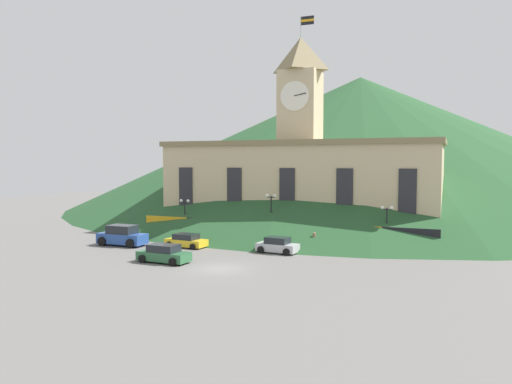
{
  "coord_description": "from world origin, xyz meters",
  "views": [
    {
      "loc": [
        17.41,
        -35.79,
        8.64
      ],
      "look_at": [
        0.0,
        7.68,
        5.74
      ],
      "focal_mm": 35.0,
      "sensor_mm": 36.0,
      "label": 1
    }
  ],
  "objects_px": {
    "street_lamp_far_right": "(185,209)",
    "car_silver_hatch": "(278,246)",
    "pedestrian": "(314,240)",
    "car_green_wagon": "(164,254)",
    "car_yellow_coupe": "(186,241)",
    "street_lamp_right": "(387,217)",
    "street_lamp_left": "(271,207)",
    "car_blue_van": "(122,236)"
  },
  "relations": [
    {
      "from": "street_lamp_far_right",
      "to": "car_silver_hatch",
      "type": "relative_size",
      "value": 1.04
    },
    {
      "from": "street_lamp_far_right",
      "to": "pedestrian",
      "type": "height_order",
      "value": "street_lamp_far_right"
    },
    {
      "from": "street_lamp_far_right",
      "to": "car_green_wagon",
      "type": "xyz_separation_m",
      "value": [
        6.06,
        -14.09,
        -2.43
      ]
    },
    {
      "from": "car_silver_hatch",
      "to": "pedestrian",
      "type": "xyz_separation_m",
      "value": [
        2.82,
        2.76,
        0.26
      ]
    },
    {
      "from": "car_green_wagon",
      "to": "car_yellow_coupe",
      "type": "bearing_deg",
      "value": 109.13
    },
    {
      "from": "car_green_wagon",
      "to": "street_lamp_far_right",
      "type": "bearing_deg",
      "value": 116.95
    },
    {
      "from": "street_lamp_right",
      "to": "car_yellow_coupe",
      "type": "relative_size",
      "value": 0.98
    },
    {
      "from": "street_lamp_left",
      "to": "street_lamp_right",
      "type": "xyz_separation_m",
      "value": [
        12.19,
        0.0,
        -0.56
      ]
    },
    {
      "from": "car_silver_hatch",
      "to": "street_lamp_left",
      "type": "bearing_deg",
      "value": -58.45
    },
    {
      "from": "car_yellow_coupe",
      "to": "pedestrian",
      "type": "distance_m",
      "value": 12.83
    },
    {
      "from": "street_lamp_left",
      "to": "car_yellow_coupe",
      "type": "height_order",
      "value": "street_lamp_left"
    },
    {
      "from": "street_lamp_right",
      "to": "car_yellow_coupe",
      "type": "distance_m",
      "value": 20.16
    },
    {
      "from": "street_lamp_left",
      "to": "car_blue_van",
      "type": "relative_size",
      "value": 1.0
    },
    {
      "from": "car_yellow_coupe",
      "to": "street_lamp_right",
      "type": "bearing_deg",
      "value": 24.61
    },
    {
      "from": "street_lamp_far_right",
      "to": "street_lamp_right",
      "type": "relative_size",
      "value": 1.0
    },
    {
      "from": "street_lamp_left",
      "to": "street_lamp_far_right",
      "type": "bearing_deg",
      "value": 180.0
    },
    {
      "from": "street_lamp_right",
      "to": "car_blue_van",
      "type": "xyz_separation_m",
      "value": [
        -25.42,
        -8.3,
        -2.19
      ]
    },
    {
      "from": "street_lamp_right",
      "to": "car_blue_van",
      "type": "height_order",
      "value": "street_lamp_right"
    },
    {
      "from": "street_lamp_right",
      "to": "car_blue_van",
      "type": "bearing_deg",
      "value": -161.92
    },
    {
      "from": "car_silver_hatch",
      "to": "car_blue_van",
      "type": "bearing_deg",
      "value": 13.53
    },
    {
      "from": "car_green_wagon",
      "to": "pedestrian",
      "type": "relative_size",
      "value": 2.69
    },
    {
      "from": "street_lamp_left",
      "to": "car_blue_van",
      "type": "bearing_deg",
      "value": -147.9
    },
    {
      "from": "car_blue_van",
      "to": "car_yellow_coupe",
      "type": "relative_size",
      "value": 1.18
    },
    {
      "from": "street_lamp_right",
      "to": "car_green_wagon",
      "type": "bearing_deg",
      "value": -140.01
    },
    {
      "from": "car_yellow_coupe",
      "to": "car_green_wagon",
      "type": "bearing_deg",
      "value": -69.59
    },
    {
      "from": "car_green_wagon",
      "to": "pedestrian",
      "type": "height_order",
      "value": "pedestrian"
    },
    {
      "from": "car_blue_van",
      "to": "street_lamp_right",
      "type": "bearing_deg",
      "value": 18.73
    },
    {
      "from": "street_lamp_right",
      "to": "street_lamp_far_right",
      "type": "bearing_deg",
      "value": 180.0
    },
    {
      "from": "car_yellow_coupe",
      "to": "pedestrian",
      "type": "xyz_separation_m",
      "value": [
        12.41,
        3.21,
        0.33
      ]
    },
    {
      "from": "car_green_wagon",
      "to": "car_yellow_coupe",
      "type": "height_order",
      "value": "car_green_wagon"
    },
    {
      "from": "car_blue_van",
      "to": "pedestrian",
      "type": "distance_m",
      "value": 19.6
    },
    {
      "from": "street_lamp_left",
      "to": "car_green_wagon",
      "type": "bearing_deg",
      "value": -108.12
    },
    {
      "from": "car_silver_hatch",
      "to": "car_green_wagon",
      "type": "bearing_deg",
      "value": 52.36
    },
    {
      "from": "street_lamp_far_right",
      "to": "car_blue_van",
      "type": "xyz_separation_m",
      "value": [
        -2.57,
        -8.3,
        -2.19
      ]
    },
    {
      "from": "car_green_wagon",
      "to": "car_blue_van",
      "type": "height_order",
      "value": "car_blue_van"
    },
    {
      "from": "street_lamp_far_right",
      "to": "street_lamp_left",
      "type": "xyz_separation_m",
      "value": [
        10.67,
        0.0,
        0.56
      ]
    },
    {
      "from": "car_blue_van",
      "to": "pedestrian",
      "type": "bearing_deg",
      "value": 14.8
    },
    {
      "from": "street_lamp_far_right",
      "to": "street_lamp_right",
      "type": "height_order",
      "value": "same"
    },
    {
      "from": "car_green_wagon",
      "to": "car_silver_hatch",
      "type": "xyz_separation_m",
      "value": [
        7.56,
        7.82,
        -0.03
      ]
    },
    {
      "from": "street_lamp_far_right",
      "to": "car_green_wagon",
      "type": "distance_m",
      "value": 15.53
    },
    {
      "from": "street_lamp_left",
      "to": "car_green_wagon",
      "type": "xyz_separation_m",
      "value": [
        -4.61,
        -14.09,
        -2.99
      ]
    },
    {
      "from": "car_green_wagon",
      "to": "car_blue_van",
      "type": "distance_m",
      "value": 10.39
    }
  ]
}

